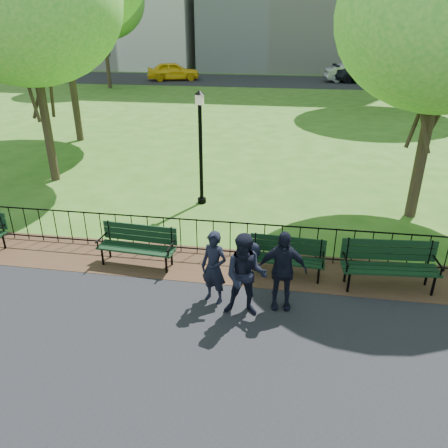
% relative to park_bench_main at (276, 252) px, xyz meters
% --- Properties ---
extents(ground, '(120.00, 120.00, 0.00)m').
position_rel_park_bench_main_xyz_m(ground, '(-0.50, -1.34, -0.56)').
color(ground, '#2D5616').
extents(dirt_strip, '(60.00, 1.60, 0.01)m').
position_rel_park_bench_main_xyz_m(dirt_strip, '(-0.50, 0.16, -0.54)').
color(dirt_strip, '#321D14').
rests_on(dirt_strip, ground).
extents(far_street, '(70.00, 9.00, 0.01)m').
position_rel_park_bench_main_xyz_m(far_street, '(-0.50, 33.66, -0.55)').
color(far_street, black).
rests_on(far_street, ground).
extents(iron_fence, '(24.06, 0.06, 1.00)m').
position_rel_park_bench_main_xyz_m(iron_fence, '(-0.50, 0.66, -0.06)').
color(iron_fence, black).
rests_on(iron_fence, ground).
extents(park_bench_main, '(1.72, 0.62, 0.93)m').
position_rel_park_bench_main_xyz_m(park_bench_main, '(0.00, 0.00, 0.00)').
color(park_bench_main, black).
rests_on(park_bench_main, ground).
extents(park_bench_left_a, '(1.80, 0.67, 1.00)m').
position_rel_park_bench_main_xyz_m(park_bench_left_a, '(-3.11, -0.02, 0.02)').
color(park_bench_left_a, black).
rests_on(park_bench_left_a, ground).
extents(park_bench_right_a, '(1.98, 0.76, 1.10)m').
position_rel_park_bench_main_xyz_m(park_bench_right_a, '(2.34, -0.10, 0.07)').
color(park_bench_right_a, black).
rests_on(park_bench_right_a, ground).
extents(lamppost, '(0.30, 0.30, 3.35)m').
position_rel_park_bench_main_xyz_m(lamppost, '(-2.45, 3.83, 1.27)').
color(lamppost, black).
rests_on(lamppost, ground).
extents(tree_near_w, '(5.80, 5.80, 8.08)m').
position_rel_park_bench_main_xyz_m(tree_near_w, '(-7.98, 5.12, 5.05)').
color(tree_near_w, '#2D2116').
rests_on(tree_near_w, ground).
extents(tree_far_w, '(6.61, 6.61, 9.21)m').
position_rel_park_bench_main_xyz_m(tree_far_w, '(-15.01, 26.97, 5.84)').
color(tree_far_w, '#2D2116').
rests_on(tree_far_w, ground).
extents(person_left, '(0.64, 0.54, 1.50)m').
position_rel_park_bench_main_xyz_m(person_left, '(-1.14, -1.20, 0.21)').
color(person_left, black).
rests_on(person_left, asphalt_path).
extents(person_mid, '(0.82, 0.43, 1.66)m').
position_rel_park_bench_main_xyz_m(person_mid, '(-0.49, -1.52, 0.29)').
color(person_mid, black).
rests_on(person_mid, asphalt_path).
extents(person_right, '(0.98, 0.48, 1.62)m').
position_rel_park_bench_main_xyz_m(person_right, '(0.16, -1.19, 0.27)').
color(person_right, black).
rests_on(person_right, asphalt_path).
extents(taxi, '(5.13, 3.39, 1.62)m').
position_rel_park_bench_main_xyz_m(taxi, '(-11.17, 32.72, 0.26)').
color(taxi, yellow).
rests_on(taxi, far_street).
extents(sedan_silver, '(4.92, 2.35, 1.56)m').
position_rel_park_bench_main_xyz_m(sedan_silver, '(4.92, 34.04, 0.23)').
color(sedan_silver, '#989B9F').
rests_on(sedan_silver, far_street).
extents(sedan_dark, '(5.67, 2.72, 1.59)m').
position_rel_park_bench_main_xyz_m(sedan_dark, '(6.04, 33.97, 0.25)').
color(sedan_dark, black).
rests_on(sedan_dark, far_street).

